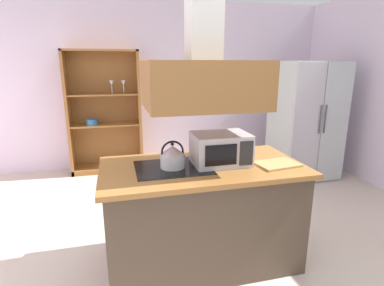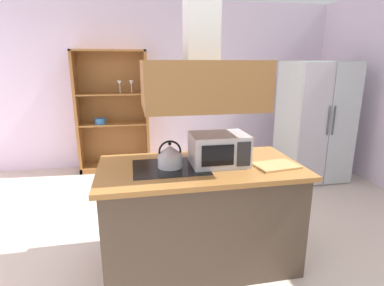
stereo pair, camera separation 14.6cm
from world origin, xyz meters
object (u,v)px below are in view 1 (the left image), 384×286
object	(u,v)px
cutting_board	(277,164)
microwave	(220,149)
kettle	(173,156)
refrigerator	(306,120)
dish_cabinet	(105,119)

from	to	relation	value
cutting_board	microwave	size ratio (longest dim) A/B	0.74
kettle	microwave	size ratio (longest dim) A/B	0.48
refrigerator	microwave	size ratio (longest dim) A/B	3.80
cutting_board	refrigerator	bearing A→B (deg)	50.54
refrigerator	kettle	xyz separation A→B (m)	(-2.36, -1.68, 0.12)
refrigerator	dish_cabinet	bearing A→B (deg)	160.97
dish_cabinet	microwave	world-z (taller)	dish_cabinet
refrigerator	cutting_board	bearing A→B (deg)	-129.46
dish_cabinet	kettle	bearing A→B (deg)	-77.71
refrigerator	kettle	bearing A→B (deg)	-144.53
cutting_board	microwave	bearing A→B (deg)	161.25
refrigerator	cutting_board	distance (m)	2.38
dish_cabinet	kettle	distance (m)	2.77
kettle	microwave	xyz separation A→B (m)	(0.41, 0.00, 0.04)
refrigerator	dish_cabinet	xyz separation A→B (m)	(-2.95, 1.02, -0.03)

